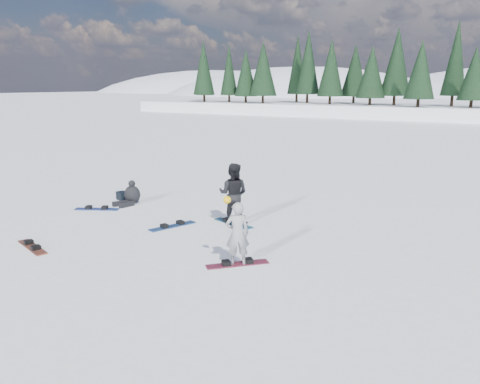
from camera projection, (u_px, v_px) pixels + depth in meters
name	position (u px, v px, depth m)	size (l,w,h in m)	color
ground	(179.00, 244.00, 12.53)	(420.00, 420.00, 0.00)	white
alpine_backdrop	(459.00, 133.00, 180.14)	(412.50, 227.00, 53.20)	white
snowboarder_woman	(237.00, 233.00, 10.89)	(0.67, 0.64, 1.68)	#9A9B9F
snowboarder_man	(233.00, 194.00, 14.11)	(0.92, 0.71, 1.89)	black
seated_rider	(131.00, 195.00, 16.66)	(0.74, 1.09, 0.85)	black
gear_bag	(122.00, 196.00, 17.26)	(0.45, 0.30, 0.30)	black
snowboard_woman	(237.00, 264.00, 11.07)	(1.50, 0.28, 0.03)	maroon
snowboard_man	(233.00, 223.00, 14.32)	(1.50, 0.28, 0.03)	#175A7F
snowboard_loose_a	(172.00, 226.00, 14.04)	(1.50, 0.28, 0.03)	navy
snowboard_loose_b	(32.00, 247.00, 12.23)	(1.50, 0.28, 0.03)	maroon
snowboard_loose_c	(97.00, 209.00, 15.95)	(1.50, 0.28, 0.03)	navy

